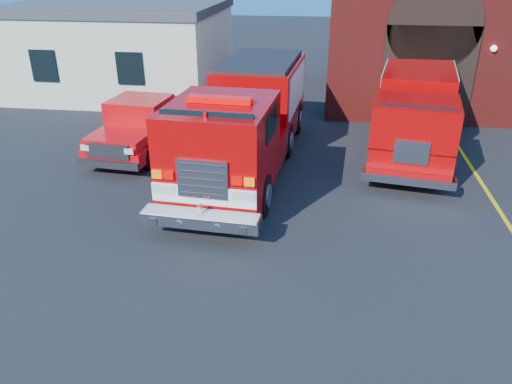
# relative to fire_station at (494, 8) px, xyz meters

# --- Properties ---
(ground) EXTENTS (100.00, 100.00, 0.00)m
(ground) POSITION_rel_fire_station_xyz_m (-8.99, -13.98, -4.25)
(ground) COLOR black
(ground) RESTS_ON ground
(parking_stripe_near) EXTENTS (0.12, 3.00, 0.01)m
(parking_stripe_near) POSITION_rel_fire_station_xyz_m (-2.49, -12.98, -4.25)
(parking_stripe_near) COLOR #DAB60B
(parking_stripe_near) RESTS_ON ground
(parking_stripe_mid) EXTENTS (0.12, 3.00, 0.01)m
(parking_stripe_mid) POSITION_rel_fire_station_xyz_m (-2.49, -9.98, -4.25)
(parking_stripe_mid) COLOR #DAB60B
(parking_stripe_mid) RESTS_ON ground
(parking_stripe_far) EXTENTS (0.12, 3.00, 0.01)m
(parking_stripe_far) POSITION_rel_fire_station_xyz_m (-2.49, -6.98, -4.25)
(parking_stripe_far) COLOR #DAB60B
(parking_stripe_far) RESTS_ON ground
(fire_station) EXTENTS (15.20, 10.20, 8.45)m
(fire_station) POSITION_rel_fire_station_xyz_m (0.00, 0.00, 0.00)
(fire_station) COLOR maroon
(fire_station) RESTS_ON ground
(side_building) EXTENTS (10.20, 8.20, 4.35)m
(side_building) POSITION_rel_fire_station_xyz_m (-17.99, -0.99, -2.05)
(side_building) COLOR beige
(side_building) RESTS_ON ground
(fire_engine) EXTENTS (3.43, 10.32, 3.13)m
(fire_engine) POSITION_rel_fire_station_xyz_m (-10.00, -10.39, -2.63)
(fire_engine) COLOR black
(fire_engine) RESTS_ON ground
(pickup_truck) EXTENTS (2.56, 6.00, 1.92)m
(pickup_truck) POSITION_rel_fire_station_xyz_m (-13.92, -9.22, -3.35)
(pickup_truck) COLOR black
(pickup_truck) RESTS_ON ground
(secondary_truck) EXTENTS (3.85, 8.67, 2.72)m
(secondary_truck) POSITION_rel_fire_station_xyz_m (-4.29, -7.88, -2.77)
(secondary_truck) COLOR black
(secondary_truck) RESTS_ON ground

